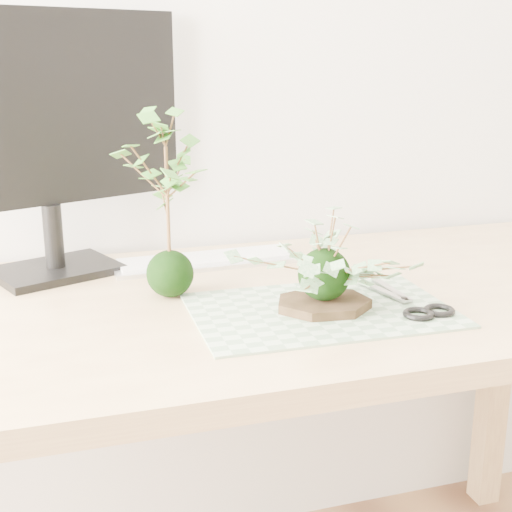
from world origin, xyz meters
name	(u,v)px	position (x,y,z in m)	size (l,w,h in m)	color
desk	(248,345)	(0.01, 1.23, 0.65)	(1.60, 0.70, 0.74)	#D3B47C
cutting_mat	(321,310)	(0.11, 1.13, 0.74)	(0.42, 0.28, 0.00)	slate
stone_dish	(323,304)	(0.11, 1.13, 0.75)	(0.16, 0.16, 0.01)	black
ivy_kokedama	(325,250)	(0.11, 1.13, 0.84)	(0.28, 0.28, 0.17)	black
maple_kokedama	(166,159)	(-0.11, 1.28, 0.98)	(0.22, 0.22, 0.34)	black
keyboard	(207,260)	(-0.01, 1.45, 0.75)	(0.38, 0.12, 0.01)	silver
monitor	(44,126)	(-0.30, 1.48, 1.02)	(0.52, 0.24, 0.48)	black
scissors	(417,307)	(0.25, 1.08, 0.75)	(0.10, 0.21, 0.01)	gray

